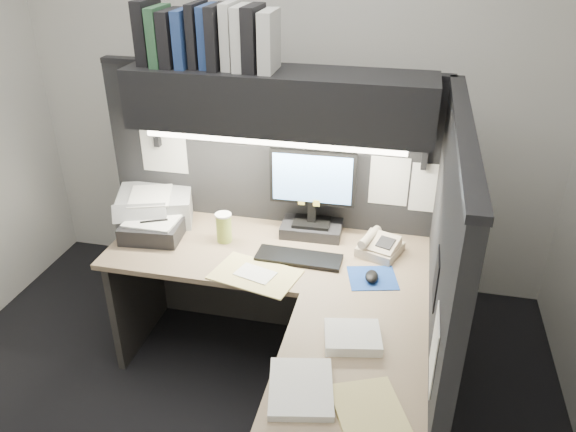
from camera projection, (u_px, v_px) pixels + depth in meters
The scene contains 21 objects.
floor at pixel (223, 425), 2.89m from camera, with size 3.50×3.50×0.00m, color black.
wall_back at pixel (288, 89), 3.54m from camera, with size 3.50×0.04×2.70m, color silver.
partition_back at pixel (271, 207), 3.31m from camera, with size 1.90×0.06×1.60m, color black.
partition_right at pixel (437, 304), 2.47m from camera, with size 0.06×1.50×1.60m, color black.
desk at pixel (305, 374), 2.59m from camera, with size 1.70×1.53×0.73m.
overhead_shelf at pixel (279, 100), 2.80m from camera, with size 1.55×0.34×0.30m, color black.
task_light_tube at pixel (272, 142), 2.76m from camera, with size 0.04×0.04×1.32m, color white.
monitor at pixel (312, 202), 3.07m from camera, with size 0.46×0.21×0.50m.
keyboard at pixel (299, 258), 2.92m from camera, with size 0.45×0.15×0.02m, color black.
mousepad at pixel (372, 278), 2.77m from camera, with size 0.23×0.21×0.00m, color navy.
mouse at pixel (372, 276), 2.75m from camera, with size 0.06×0.10×0.04m, color black.
telephone at pixel (380, 247), 2.96m from camera, with size 0.20×0.21×0.08m, color tan.
coffee_cup at pixel (224, 228), 3.06m from camera, with size 0.08×0.08×0.16m, color #C4CE52.
printer at pixel (156, 206), 3.29m from camera, with size 0.42×0.35×0.17m, color #989A9D.
notebook_stack at pixel (153, 229), 3.12m from camera, with size 0.32×0.27×0.10m, color black.
open_folder at pixel (255, 275), 2.80m from camera, with size 0.42×0.27×0.01m, color #D2C276.
paper_stack_a at pixel (353, 337), 2.35m from camera, with size 0.23×0.20×0.04m, color white.
paper_stack_b at pixel (301, 388), 2.11m from camera, with size 0.24×0.30×0.03m, color white.
manila_stack at pixel (370, 412), 2.01m from camera, with size 0.24×0.30×0.02m, color #D2C276.
binder_row at pixel (208, 37), 2.73m from camera, with size 0.70×0.26×0.31m.
pinned_papers at pixel (328, 202), 2.79m from camera, with size 1.76×1.31×0.51m.
Camera 1 is at (0.78, -1.92, 2.31)m, focal length 35.00 mm.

